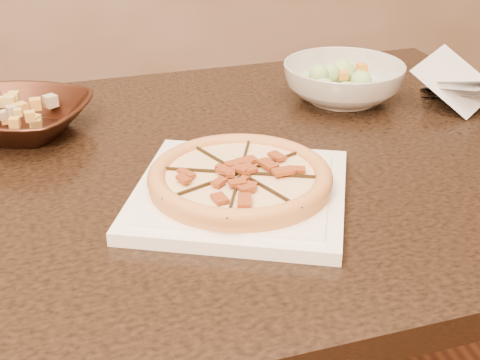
{
  "coord_description": "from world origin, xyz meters",
  "views": [
    {
      "loc": [
        -0.06,
        -0.92,
        1.19
      ],
      "look_at": [
        0.12,
        -0.14,
        0.78
      ],
      "focal_mm": 50.0,
      "sensor_mm": 36.0,
      "label": 1
    }
  ],
  "objects": [
    {
      "name": "salad",
      "position": [
        0.39,
        0.19,
        0.84
      ],
      "size": [
        0.08,
        0.12,
        0.04
      ],
      "color": "#9CCD6E",
      "rests_on": "salad_bowl"
    },
    {
      "name": "salad_bowl",
      "position": [
        0.39,
        0.19,
        0.78
      ],
      "size": [
        0.26,
        0.26,
        0.07
      ],
      "primitive_type": "imported",
      "rotation": [
        0.0,
        0.0,
        0.19
      ],
      "color": "silver",
      "rests_on": "dining_table"
    },
    {
      "name": "mixed_dish",
      "position": [
        -0.19,
        0.16,
        0.82
      ],
      "size": [
        0.08,
        0.1,
        0.03
      ],
      "color": "tan",
      "rests_on": "bronze_bowl"
    },
    {
      "name": "bronze_bowl",
      "position": [
        -0.18,
        0.16,
        0.78
      ],
      "size": [
        0.29,
        0.29,
        0.05
      ],
      "primitive_type": "imported",
      "rotation": [
        0.0,
        0.0,
        -0.43
      ],
      "color": "#402116",
      "rests_on": "dining_table"
    },
    {
      "name": "pizza",
      "position": [
        0.12,
        -0.14,
        0.78
      ],
      "size": [
        0.25,
        0.25,
        0.03
      ],
      "color": "#E48456",
      "rests_on": "plate"
    },
    {
      "name": "plate",
      "position": [
        0.12,
        -0.14,
        0.76
      ],
      "size": [
        0.36,
        0.36,
        0.02
      ],
      "color": "white",
      "rests_on": "dining_table"
    },
    {
      "name": "dining_table",
      "position": [
        0.04,
        -0.02,
        0.64
      ],
      "size": [
        1.42,
        0.98,
        0.75
      ],
      "color": "black",
      "rests_on": "floor"
    },
    {
      "name": "cling_film",
      "position": [
        0.58,
        0.14,
        0.78
      ],
      "size": [
        0.17,
        0.14,
        0.05
      ],
      "primitive_type": null,
      "rotation": [
        0.0,
        0.0,
        0.11
      ],
      "color": "white",
      "rests_on": "dining_table"
    }
  ]
}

